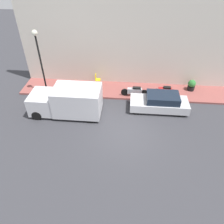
# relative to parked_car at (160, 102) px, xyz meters

# --- Properties ---
(ground_plane) EXTENTS (60.00, 60.00, 0.00)m
(ground_plane) POSITION_rel_parked_car_xyz_m (-2.63, 2.33, -0.61)
(ground_plane) COLOR #38383D
(sidewalk) EXTENTS (2.41, 16.77, 0.14)m
(sidewalk) POSITION_rel_parked_car_xyz_m (2.18, 2.33, -0.54)
(sidewalk) COLOR #934C47
(sidewalk) RESTS_ON ground_plane
(building_facade) EXTENTS (0.30, 16.77, 7.53)m
(building_facade) POSITION_rel_parked_car_xyz_m (3.54, 2.33, 3.15)
(building_facade) COLOR silver
(building_facade) RESTS_ON ground_plane
(parked_car) EXTENTS (1.61, 4.01, 1.27)m
(parked_car) POSITION_rel_parked_car_xyz_m (0.00, 0.00, 0.00)
(parked_car) COLOR silver
(parked_car) RESTS_ON ground_plane
(delivery_van) EXTENTS (2.04, 4.77, 2.00)m
(delivery_van) POSITION_rel_parked_car_xyz_m (-0.93, 6.30, 0.40)
(delivery_van) COLOR silver
(delivery_van) RESTS_ON ground_plane
(motorcycle_black) EXTENTS (0.30, 1.77, 0.83)m
(motorcycle_black) POSITION_rel_parked_car_xyz_m (1.44, 6.37, -0.03)
(motorcycle_black) COLOR black
(motorcycle_black) RESTS_ON sidewalk
(scooter_silver) EXTENTS (0.30, 2.03, 0.76)m
(scooter_silver) POSITION_rel_parked_car_xyz_m (1.39, 1.76, -0.06)
(scooter_silver) COLOR #B7B7BF
(scooter_silver) RESTS_ON sidewalk
(motorcycle_red) EXTENTS (0.30, 1.82, 0.82)m
(motorcycle_red) POSITION_rel_parked_car_xyz_m (1.56, -0.50, -0.03)
(motorcycle_red) COLOR #B21E1E
(motorcycle_red) RESTS_ON sidewalk
(streetlamp) EXTENTS (0.39, 0.39, 4.80)m
(streetlamp) POSITION_rel_parked_car_xyz_m (1.30, 8.56, 2.92)
(streetlamp) COLOR black
(streetlamp) RESTS_ON sidewalk
(potted_plant) EXTENTS (0.59, 0.59, 0.87)m
(potted_plant) POSITION_rel_parked_car_xyz_m (2.63, -2.68, -0.03)
(potted_plant) COLOR black
(potted_plant) RESTS_ON sidewalk
(cafe_chair) EXTENTS (0.40, 0.40, 0.92)m
(cafe_chair) POSITION_rel_parked_car_xyz_m (2.84, 4.84, 0.04)
(cafe_chair) COLOR yellow
(cafe_chair) RESTS_ON sidewalk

